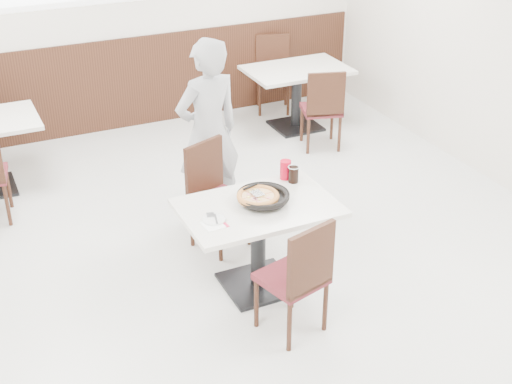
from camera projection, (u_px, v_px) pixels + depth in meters
name	position (u px, v px, depth m)	size (l,w,h in m)	color
floor	(252.00, 269.00, 6.04)	(7.00, 7.00, 0.00)	beige
wall_back	(124.00, 12.00, 8.18)	(6.00, 0.04, 2.80)	beige
wainscot_back	(131.00, 83.00, 8.57)	(5.90, 0.03, 1.10)	black
main_table	(258.00, 247.00, 5.66)	(1.20, 0.80, 0.75)	white
chair_near	(292.00, 275.00, 5.14)	(0.42, 0.42, 0.95)	black
chair_far	(220.00, 198.00, 6.16)	(0.42, 0.42, 0.95)	black
trivet	(262.00, 198.00, 5.55)	(0.11, 0.11, 0.04)	black
pizza_pan	(263.00, 199.00, 5.49)	(0.38, 0.38, 0.01)	black
pizza	(258.00, 198.00, 5.47)	(0.31, 0.31, 0.02)	#BE7836
pizza_server	(257.00, 193.00, 5.46)	(0.08, 0.11, 0.00)	silver
napkin	(214.00, 224.00, 5.23)	(0.16, 0.16, 0.00)	white
side_plate	(214.00, 219.00, 5.28)	(0.18, 0.18, 0.01)	silver
fork	(216.00, 219.00, 5.26)	(0.01, 0.15, 0.00)	silver
cola_glass	(293.00, 175.00, 5.81)	(0.08, 0.08, 0.13)	black
red_cup	(285.00, 170.00, 5.85)	(0.09, 0.09, 0.16)	#BD0720
diner_person	(208.00, 133.00, 6.41)	(0.64, 0.42, 1.75)	#A0A0A5
bg_table_right	(296.00, 98.00, 8.60)	(1.20, 0.80, 0.75)	white
bg_chair_right_near	(321.00, 108.00, 8.05)	(0.42, 0.42, 0.95)	black
bg_chair_right_far	(273.00, 75.00, 9.05)	(0.42, 0.42, 0.95)	black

